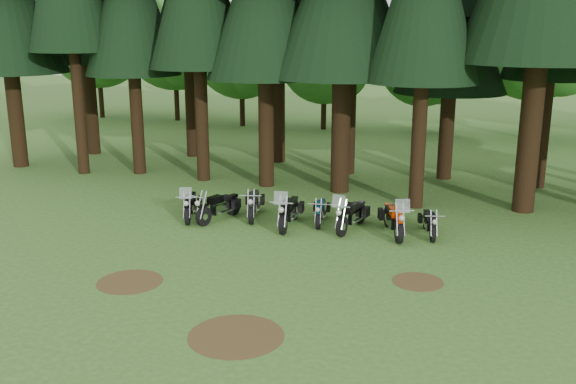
{
  "coord_description": "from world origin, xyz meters",
  "views": [
    {
      "loc": [
        6.29,
        -16.17,
        6.83
      ],
      "look_at": [
        -0.75,
        5.0,
        1.0
      ],
      "focal_mm": 40.0,
      "sensor_mm": 36.0,
      "label": 1
    }
  ],
  "objects_px": {
    "motorcycle_0": "(190,206)",
    "motorcycle_7": "(429,224)",
    "motorcycle_3": "(289,212)",
    "motorcycle_5": "(351,216)",
    "motorcycle_6": "(394,220)",
    "motorcycle_2": "(254,205)",
    "motorcycle_4": "(320,212)",
    "motorcycle_1": "(219,207)"
  },
  "relations": [
    {
      "from": "motorcycle_0",
      "to": "motorcycle_2",
      "type": "bearing_deg",
      "value": 2.15
    },
    {
      "from": "motorcycle_4",
      "to": "motorcycle_6",
      "type": "xyz_separation_m",
      "value": [
        2.68,
        -0.52,
        0.11
      ]
    },
    {
      "from": "motorcycle_4",
      "to": "motorcycle_5",
      "type": "distance_m",
      "value": 1.28
    },
    {
      "from": "motorcycle_2",
      "to": "motorcycle_3",
      "type": "relative_size",
      "value": 0.91
    },
    {
      "from": "motorcycle_4",
      "to": "motorcycle_7",
      "type": "distance_m",
      "value": 3.82
    },
    {
      "from": "motorcycle_5",
      "to": "motorcycle_3",
      "type": "bearing_deg",
      "value": -160.57
    },
    {
      "from": "motorcycle_1",
      "to": "motorcycle_0",
      "type": "bearing_deg",
      "value": -156.02
    },
    {
      "from": "motorcycle_6",
      "to": "motorcycle_2",
      "type": "bearing_deg",
      "value": 153.75
    },
    {
      "from": "motorcycle_4",
      "to": "motorcycle_2",
      "type": "bearing_deg",
      "value": 172.21
    },
    {
      "from": "motorcycle_1",
      "to": "motorcycle_5",
      "type": "xyz_separation_m",
      "value": [
        4.77,
        0.4,
        0.03
      ]
    },
    {
      "from": "motorcycle_5",
      "to": "motorcycle_4",
      "type": "bearing_deg",
      "value": 171.35
    },
    {
      "from": "motorcycle_1",
      "to": "motorcycle_3",
      "type": "distance_m",
      "value": 2.63
    },
    {
      "from": "motorcycle_4",
      "to": "motorcycle_6",
      "type": "height_order",
      "value": "motorcycle_6"
    },
    {
      "from": "motorcycle_1",
      "to": "motorcycle_2",
      "type": "distance_m",
      "value": 1.27
    },
    {
      "from": "motorcycle_2",
      "to": "motorcycle_4",
      "type": "bearing_deg",
      "value": -13.81
    },
    {
      "from": "motorcycle_0",
      "to": "motorcycle_2",
      "type": "xyz_separation_m",
      "value": [
        2.13,
        0.85,
        0.0
      ]
    },
    {
      "from": "motorcycle_2",
      "to": "motorcycle_7",
      "type": "xyz_separation_m",
      "value": [
        6.32,
        -0.07,
        -0.07
      ]
    },
    {
      "from": "motorcycle_2",
      "to": "motorcycle_5",
      "type": "distance_m",
      "value": 3.73
    },
    {
      "from": "motorcycle_4",
      "to": "motorcycle_0",
      "type": "bearing_deg",
      "value": -178.34
    },
    {
      "from": "motorcycle_5",
      "to": "motorcycle_7",
      "type": "xyz_separation_m",
      "value": [
        2.61,
        0.24,
        -0.09
      ]
    },
    {
      "from": "motorcycle_1",
      "to": "motorcycle_7",
      "type": "height_order",
      "value": "motorcycle_1"
    },
    {
      "from": "motorcycle_4",
      "to": "motorcycle_6",
      "type": "relative_size",
      "value": 0.83
    },
    {
      "from": "motorcycle_1",
      "to": "motorcycle_3",
      "type": "bearing_deg",
      "value": 17.87
    },
    {
      "from": "motorcycle_1",
      "to": "motorcycle_2",
      "type": "xyz_separation_m",
      "value": [
        1.05,
        0.72,
        0.01
      ]
    },
    {
      "from": "motorcycle_5",
      "to": "motorcycle_6",
      "type": "xyz_separation_m",
      "value": [
        1.46,
        -0.11,
        0.02
      ]
    },
    {
      "from": "motorcycle_0",
      "to": "motorcycle_4",
      "type": "xyz_separation_m",
      "value": [
        4.63,
        0.94,
        -0.06
      ]
    },
    {
      "from": "motorcycle_2",
      "to": "motorcycle_5",
      "type": "xyz_separation_m",
      "value": [
        3.72,
        -0.32,
        0.02
      ]
    },
    {
      "from": "motorcycle_0",
      "to": "motorcycle_2",
      "type": "relative_size",
      "value": 0.98
    },
    {
      "from": "motorcycle_1",
      "to": "motorcycle_7",
      "type": "distance_m",
      "value": 7.4
    },
    {
      "from": "motorcycle_0",
      "to": "motorcycle_6",
      "type": "bearing_deg",
      "value": -16.34
    },
    {
      "from": "motorcycle_0",
      "to": "motorcycle_7",
      "type": "relative_size",
      "value": 1.16
    },
    {
      "from": "motorcycle_4",
      "to": "motorcycle_5",
      "type": "relative_size",
      "value": 0.84
    },
    {
      "from": "motorcycle_1",
      "to": "motorcycle_7",
      "type": "bearing_deg",
      "value": 21.95
    },
    {
      "from": "motorcycle_4",
      "to": "motorcycle_7",
      "type": "height_order",
      "value": "motorcycle_4"
    },
    {
      "from": "motorcycle_2",
      "to": "motorcycle_7",
      "type": "height_order",
      "value": "motorcycle_2"
    },
    {
      "from": "motorcycle_0",
      "to": "motorcycle_1",
      "type": "xyz_separation_m",
      "value": [
        1.08,
        0.13,
        -0.0
      ]
    },
    {
      "from": "motorcycle_3",
      "to": "motorcycle_4",
      "type": "distance_m",
      "value": 1.2
    },
    {
      "from": "motorcycle_0",
      "to": "motorcycle_2",
      "type": "height_order",
      "value": "motorcycle_0"
    },
    {
      "from": "motorcycle_2",
      "to": "motorcycle_7",
      "type": "distance_m",
      "value": 6.33
    },
    {
      "from": "motorcycle_4",
      "to": "motorcycle_5",
      "type": "bearing_deg",
      "value": -28.38
    },
    {
      "from": "motorcycle_3",
      "to": "motorcycle_6",
      "type": "bearing_deg",
      "value": -1.38
    },
    {
      "from": "motorcycle_3",
      "to": "motorcycle_5",
      "type": "bearing_deg",
      "value": 4.18
    }
  ]
}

